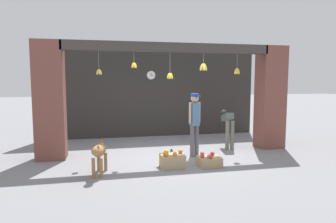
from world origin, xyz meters
TOP-DOWN VIEW (x-y plane):
  - ground_plane at (0.00, 0.00)m, footprint 60.00×60.00m
  - shop_back_wall at (0.00, 2.75)m, footprint 7.28×0.12m
  - shop_pillar_left at (-2.99, 0.30)m, footprint 0.70×0.60m
  - shop_pillar_right at (2.99, 0.30)m, footprint 0.70×0.60m
  - storefront_awning at (0.02, 0.12)m, footprint 5.38×0.26m
  - dog at (-1.82, -1.28)m, footprint 0.37×0.92m
  - shopkeeper at (0.54, -0.27)m, footprint 0.33×0.29m
  - worker_stooping at (1.76, 0.45)m, footprint 0.31×0.81m
  - fruit_crate_oranges at (-0.23, -1.09)m, footprint 0.54×0.39m
  - fruit_crate_apples at (0.61, -1.18)m, footprint 0.50×0.43m
  - water_bottle at (-0.13, -0.59)m, footprint 0.07×0.07m
  - wall_clock at (-0.09, 2.68)m, footprint 0.31×0.03m

SIDE VIEW (x-z plane):
  - ground_plane at x=0.00m, z-range 0.00..0.00m
  - fruit_crate_apples at x=0.61m, z-range -0.03..0.27m
  - water_bottle at x=-0.13m, z-range -0.01..0.29m
  - fruit_crate_oranges at x=-0.23m, z-range -0.03..0.35m
  - dog at x=-1.82m, z-range 0.13..0.82m
  - worker_stooping at x=1.76m, z-range 0.18..1.24m
  - shopkeeper at x=0.54m, z-range 0.14..1.76m
  - shop_back_wall at x=0.00m, z-range 0.00..2.90m
  - shop_pillar_left at x=-2.99m, z-range 0.00..2.90m
  - shop_pillar_right at x=2.99m, z-range 0.00..2.90m
  - wall_clock at x=-0.09m, z-range 1.96..2.27m
  - storefront_awning at x=0.02m, z-range 2.28..3.22m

